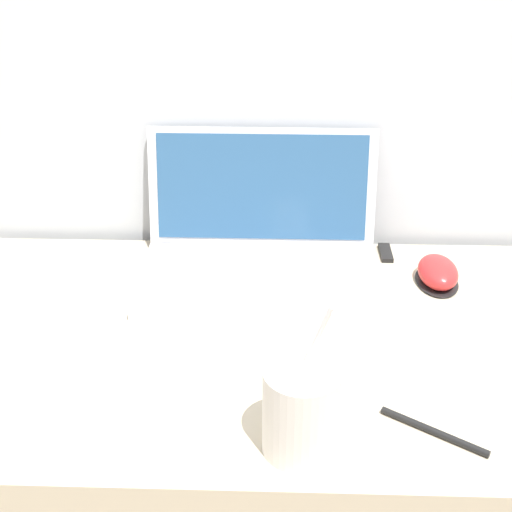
% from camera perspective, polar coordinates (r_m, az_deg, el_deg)
% --- Properties ---
extents(desk, '(1.02, 0.59, 0.70)m').
position_cam_1_polar(desk, '(1.28, 0.06, -19.41)').
color(desk, beige).
rests_on(desk, ground_plane).
extents(laptop, '(0.39, 0.27, 0.22)m').
position_cam_1_polar(laptop, '(1.18, 0.14, 0.80)').
color(laptop, silver).
rests_on(laptop, desk).
extents(drink_cup, '(0.09, 0.09, 0.20)m').
position_cam_1_polar(drink_cup, '(0.83, 3.62, -12.13)').
color(drink_cup, silver).
rests_on(drink_cup, desk).
extents(computer_mouse, '(0.07, 0.10, 0.04)m').
position_cam_1_polar(computer_mouse, '(1.20, 14.33, -1.34)').
color(computer_mouse, black).
rests_on(computer_mouse, desk).
extents(usb_stick, '(0.02, 0.06, 0.01)m').
position_cam_1_polar(usb_stick, '(1.27, 10.33, 0.26)').
color(usb_stick, black).
rests_on(usb_stick, desk).
extents(pen, '(0.12, 0.08, 0.01)m').
position_cam_1_polar(pen, '(0.91, 14.04, -13.45)').
color(pen, black).
rests_on(pen, desk).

